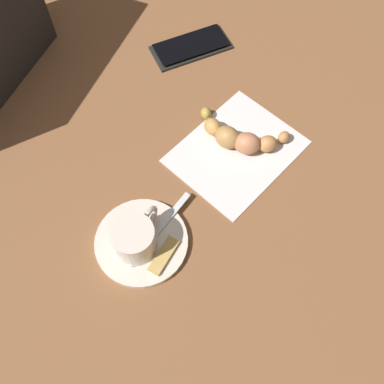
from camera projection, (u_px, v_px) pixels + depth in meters
ground_plane at (192, 190)px, 0.68m from camera, size 1.80×1.80×0.00m
saucer at (142, 243)px, 0.63m from camera, size 0.13×0.13×0.01m
espresso_cup at (135, 238)px, 0.60m from camera, size 0.09×0.06×0.05m
teaspoon at (149, 241)px, 0.62m from camera, size 0.14×0.02×0.01m
sugar_packet at (164, 255)px, 0.61m from camera, size 0.06×0.03×0.01m
napkin at (236, 151)px, 0.71m from camera, size 0.21×0.17×0.00m
croissant at (238, 138)px, 0.70m from camera, size 0.10×0.15×0.04m
cell_phone at (191, 46)px, 0.81m from camera, size 0.16×0.12×0.01m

